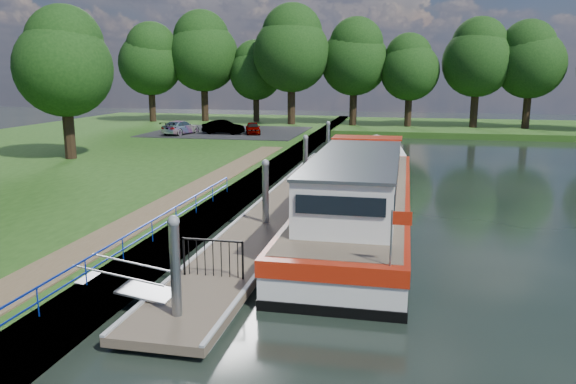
% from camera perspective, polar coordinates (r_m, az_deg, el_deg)
% --- Properties ---
extents(ground, '(160.00, 160.00, 0.00)m').
position_cam_1_polar(ground, '(15.07, -10.35, -12.80)').
color(ground, black).
rests_on(ground, ground).
extents(bank_edge, '(1.10, 90.00, 0.78)m').
position_cam_1_polar(bank_edge, '(29.31, -4.01, 0.43)').
color(bank_edge, '#473D2D').
rests_on(bank_edge, ground).
extents(far_bank, '(60.00, 18.00, 0.60)m').
position_cam_1_polar(far_bank, '(65.22, 17.78, 6.23)').
color(far_bank, '#204614').
rests_on(far_bank, ground).
extents(footpath, '(1.60, 40.00, 0.05)m').
position_cam_1_polar(footpath, '(23.45, -13.07, -1.79)').
color(footpath, brown).
rests_on(footpath, riverbank).
extents(carpark, '(14.00, 12.00, 0.06)m').
position_cam_1_polar(carpark, '(53.46, -6.03, 6.11)').
color(carpark, black).
rests_on(carpark, riverbank).
extents(blue_fence, '(0.04, 18.04, 0.72)m').
position_cam_1_polar(blue_fence, '(18.27, -14.99, -4.15)').
color(blue_fence, '#0C2DBF').
rests_on(blue_fence, riverbank).
extents(pontoon, '(2.50, 30.00, 0.56)m').
position_cam_1_polar(pontoon, '(26.86, 0.07, -1.07)').
color(pontoon, brown).
rests_on(pontoon, ground).
extents(mooring_piles, '(0.30, 27.30, 3.55)m').
position_cam_1_polar(mooring_piles, '(26.63, 0.07, 1.23)').
color(mooring_piles, gray).
rests_on(mooring_piles, ground).
extents(gangway, '(2.58, 1.00, 0.92)m').
position_cam_1_polar(gangway, '(15.99, -15.99, -9.16)').
color(gangway, '#A5A8AD').
rests_on(gangway, ground).
extents(gate_panel, '(1.85, 0.05, 1.15)m').
position_cam_1_polar(gate_panel, '(16.56, -7.64, -6.12)').
color(gate_panel, black).
rests_on(gate_panel, ground).
extents(barge, '(4.36, 21.15, 4.78)m').
position_cam_1_polar(barge, '(24.65, 7.53, -0.22)').
color(barge, black).
rests_on(barge, ground).
extents(horizon_trees, '(54.38, 10.03, 12.87)m').
position_cam_1_polar(horizon_trees, '(61.70, 5.55, 13.55)').
color(horizon_trees, '#332316').
rests_on(horizon_trees, ground).
extents(bank_tree_a, '(6.12, 6.12, 9.72)m').
position_cam_1_polar(bank_tree_a, '(39.05, -21.78, 12.31)').
color(bank_tree_a, '#332316').
rests_on(bank_tree_a, riverbank).
extents(car_a, '(2.15, 3.35, 1.06)m').
position_cam_1_polar(car_a, '(51.03, -3.59, 6.51)').
color(car_a, '#999999').
rests_on(car_a, carpark).
extents(car_b, '(3.75, 1.36, 1.23)m').
position_cam_1_polar(car_b, '(51.26, -6.58, 6.57)').
color(car_b, '#999999').
rests_on(car_b, carpark).
extents(car_c, '(2.62, 4.50, 1.23)m').
position_cam_1_polar(car_c, '(51.61, -10.86, 6.47)').
color(car_c, '#999999').
rests_on(car_c, carpark).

